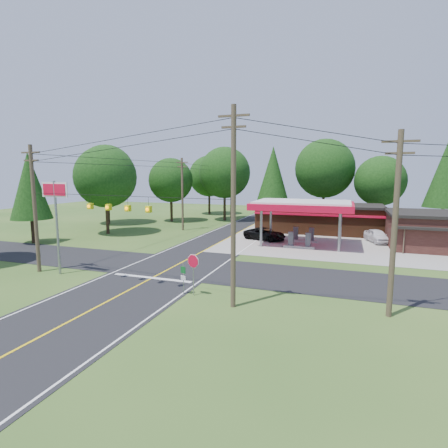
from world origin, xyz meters
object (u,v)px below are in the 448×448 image
(octagonal_stop_sign, at_px, (193,264))
(sedan_car, at_px, (377,236))
(gas_canopy, at_px, (303,206))
(big_stop_sign, at_px, (56,205))
(suv_car, at_px, (265,234))

(octagonal_stop_sign, bearing_deg, sedan_car, 61.73)
(gas_canopy, height_order, octagonal_stop_sign, gas_canopy)
(gas_canopy, height_order, sedan_car, gas_canopy)
(big_stop_sign, distance_m, octagonal_stop_sign, 12.40)
(gas_canopy, relative_size, octagonal_stop_sign, 3.88)
(gas_canopy, bearing_deg, big_stop_sign, -132.30)
(sedan_car, bearing_deg, suv_car, 173.63)
(big_stop_sign, xyz_separation_m, octagonal_stop_sign, (11.89, -1.00, -3.38))
(suv_car, bearing_deg, big_stop_sign, 168.74)
(suv_car, xyz_separation_m, big_stop_sign, (-11.89, -19.51, 4.72))
(suv_car, bearing_deg, octagonal_stop_sign, -159.91)
(gas_canopy, xyz_separation_m, sedan_car, (8.00, 4.23, -3.52))
(suv_car, xyz_separation_m, octagonal_stop_sign, (0.00, -20.51, 1.35))
(suv_car, height_order, octagonal_stop_sign, octagonal_stop_sign)
(big_stop_sign, bearing_deg, gas_canopy, 47.70)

